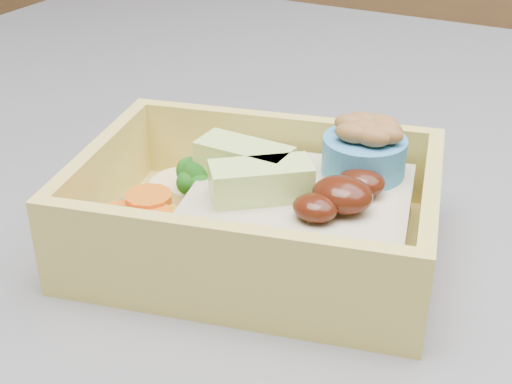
% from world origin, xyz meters
% --- Properties ---
extents(bento_box, '(0.21, 0.17, 0.07)m').
position_xyz_m(bento_box, '(-0.14, -0.18, 0.94)').
color(bento_box, '#D1BD56').
rests_on(bento_box, island).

